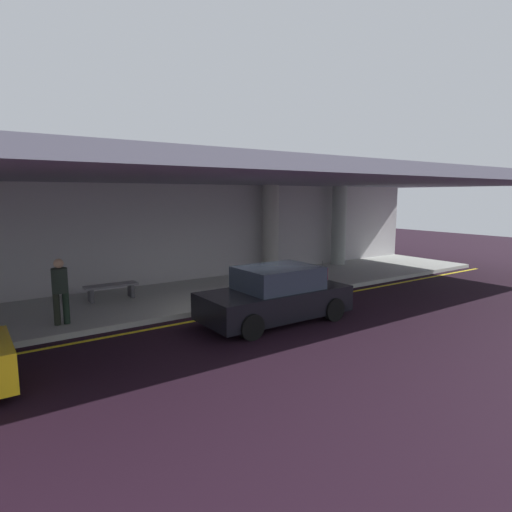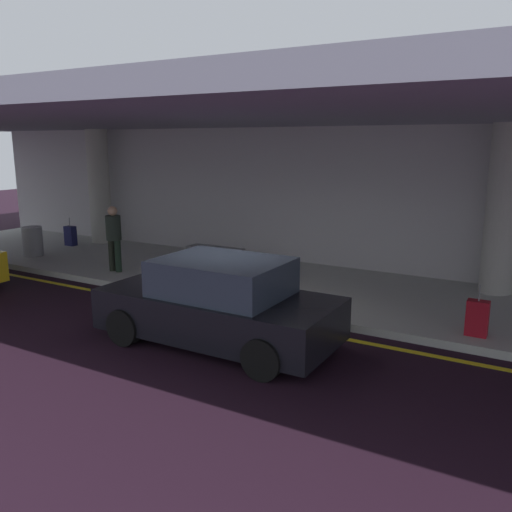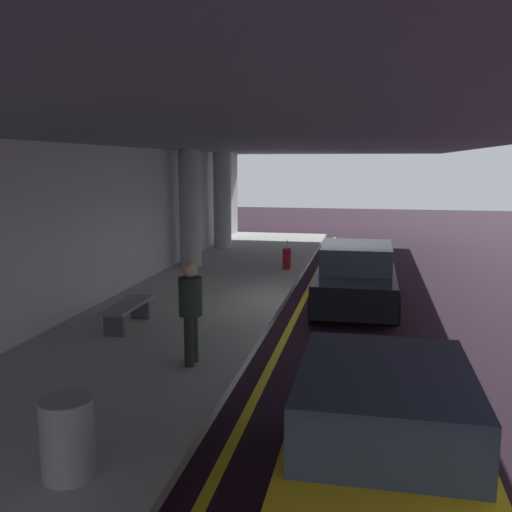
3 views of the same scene
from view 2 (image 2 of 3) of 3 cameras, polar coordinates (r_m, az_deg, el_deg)
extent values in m
plane|color=black|center=(9.91, -2.86, -7.92)|extent=(60.00, 60.00, 0.00)
cube|color=#ABAFA7|center=(12.47, 4.89, -3.33)|extent=(26.00, 4.20, 0.15)
cube|color=yellow|center=(10.39, -1.01, -6.90)|extent=(26.00, 0.14, 0.01)
cylinder|color=#B1B1A4|center=(18.09, -16.52, 7.16)|extent=(0.68, 0.68, 3.65)
cylinder|color=#ABA9A1|center=(12.55, 25.00, 4.52)|extent=(0.68, 0.68, 3.65)
cube|color=slate|center=(11.58, 4.15, 14.86)|extent=(28.00, 13.20, 0.30)
cube|color=#B7B4B6|center=(14.17, 8.92, 5.95)|extent=(26.00, 0.30, 3.80)
cube|color=black|center=(9.08, -4.12, -6.14)|extent=(4.10, 1.80, 0.70)
cube|color=#2D3847|center=(8.85, -3.65, -2.25)|extent=(2.10, 1.60, 0.60)
cylinder|color=black|center=(9.24, 5.92, -7.36)|extent=(0.64, 0.22, 0.64)
cylinder|color=black|center=(7.82, 0.71, -11.01)|extent=(0.64, 0.22, 0.64)
cylinder|color=black|center=(10.57, -7.60, -4.88)|extent=(0.64, 0.22, 0.64)
cylinder|color=black|center=(9.35, -14.00, -7.43)|extent=(0.64, 0.22, 0.64)
cylinder|color=black|center=(14.05, -15.26, 0.08)|extent=(0.16, 0.16, 0.82)
cylinder|color=black|center=(13.90, -14.62, -0.02)|extent=(0.16, 0.16, 0.82)
cylinder|color=#202A23|center=(13.85, -15.11, 2.95)|extent=(0.38, 0.38, 0.62)
sphere|color=tan|center=(13.79, -15.21, 4.71)|extent=(0.24, 0.24, 0.24)
cube|color=#171947|center=(17.96, -19.35, 2.06)|extent=(0.36, 0.22, 0.62)
cylinder|color=slate|center=(17.89, -19.45, 3.48)|extent=(0.02, 0.02, 0.28)
cube|color=maroon|center=(9.84, 22.71, -6.20)|extent=(0.36, 0.22, 0.62)
cylinder|color=slate|center=(9.71, 22.93, -3.67)|extent=(0.02, 0.02, 0.28)
cube|color=slate|center=(14.28, -4.44, 0.83)|extent=(1.60, 0.50, 0.06)
cube|color=#4C4C51|center=(14.68, -6.42, 0.14)|extent=(0.10, 0.40, 0.42)
cube|color=#4C4C51|center=(13.99, -2.32, -0.39)|extent=(0.10, 0.40, 0.42)
cylinder|color=gray|center=(16.72, -22.90, 1.48)|extent=(0.56, 0.56, 0.85)
camera|label=1|loc=(11.78, -68.98, 4.42)|focal=29.90mm
camera|label=3|loc=(19.47, -40.06, 9.37)|focal=39.94mm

